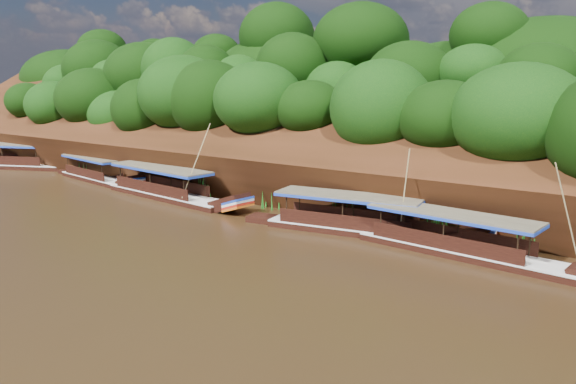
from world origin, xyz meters
name	(u,v)px	position (x,y,z in m)	size (l,w,h in m)	color
ground	(250,255)	(0.00, 0.00, 0.00)	(160.00, 160.00, 0.00)	black
riverbank	(420,169)	(-0.01, 22.73, 1.89)	(120.00, 30.06, 19.40)	black
boat_0	(476,249)	(10.22, 6.66, 0.52)	(14.35, 3.60, 6.22)	black
boat_1	(370,226)	(3.36, 7.52, 0.55)	(14.08, 4.37, 6.04)	black
boat_2	(173,193)	(-14.25, 7.40, 0.56)	(15.94, 3.62, 6.73)	black
boat_3	(100,177)	(-25.85, 8.83, 0.51)	(12.75, 3.62, 2.68)	black
boat_4	(22,163)	(-39.64, 8.79, 0.60)	(14.46, 8.06, 3.16)	black
reeds	(296,201)	(-3.68, 9.44, 0.90)	(51.40, 2.52, 2.14)	#1E681A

